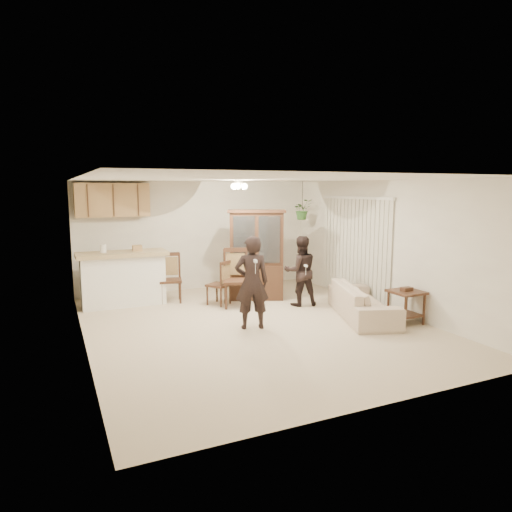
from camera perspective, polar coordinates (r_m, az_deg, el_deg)
name	(u,v)px	position (r m, az deg, el deg)	size (l,w,h in m)	color
floor	(255,325)	(7.96, -0.12, -8.66)	(6.50, 6.50, 0.00)	beige
ceiling	(255,179)	(7.61, -0.13, 9.64)	(5.50, 6.50, 0.02)	white
wall_back	(198,236)	(10.71, -7.29, 2.54)	(5.50, 0.02, 2.50)	white
wall_front	(383,294)	(4.96, 15.55, -4.62)	(5.50, 0.02, 2.50)	white
wall_left	(81,265)	(7.03, -21.01, -1.06)	(0.02, 6.50, 2.50)	white
wall_right	(385,245)	(9.16, 15.77, 1.29)	(0.02, 6.50, 2.50)	white
breakfast_bar	(123,281)	(9.56, -16.26, -3.00)	(1.60, 0.55, 1.00)	white
bar_top	(122,254)	(9.46, -16.40, 0.26)	(1.75, 0.70, 0.08)	tan
upper_cabinets	(112,200)	(10.09, -17.51, 6.69)	(1.50, 0.34, 0.70)	#9C7744
vertical_blinds	(354,248)	(9.85, 12.19, 1.02)	(0.06, 2.30, 2.10)	beige
ceiling_fixture	(239,185)	(8.79, -2.18, 8.83)	(0.36, 0.36, 0.20)	#FFEEBF
hanging_plant	(302,209)	(10.81, 5.80, 5.81)	(0.43, 0.37, 0.48)	#295C25
plant_cord	(302,196)	(10.80, 5.83, 7.53)	(0.01, 0.01, 0.65)	black
sofa	(363,298)	(8.57, 13.21, -5.10)	(1.87, 0.73, 0.73)	#EDE3C3
adult	(252,276)	(7.60, -0.53, -2.50)	(0.66, 0.43, 1.80)	black
child	(300,272)	(9.18, 5.57, -2.05)	(0.66, 0.51, 1.35)	black
china_hutch	(256,255)	(9.64, 0.05, 0.08)	(1.29, 0.89, 1.90)	#352113
side_table	(406,306)	(8.42, 18.22, -6.01)	(0.53, 0.53, 0.64)	#352113
chair_bar	(171,288)	(9.66, -10.60, -3.98)	(0.53, 0.53, 1.01)	#352113
chair_hutch_left	(236,290)	(9.12, -2.48, -4.32)	(0.65, 0.65, 1.16)	#352113
chair_hutch_right	(219,292)	(9.32, -4.68, -4.51)	(0.56, 0.56, 0.91)	#352113
controller_adult	(255,261)	(7.18, -0.07, -0.64)	(0.04, 0.14, 0.04)	white
controller_child	(306,266)	(8.84, 6.25, -1.22)	(0.04, 0.12, 0.04)	white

